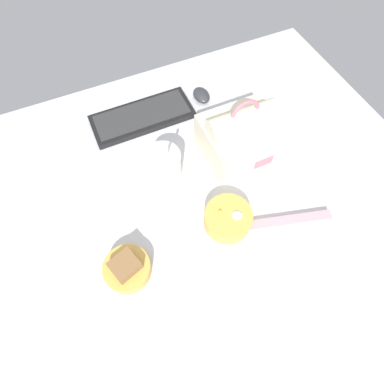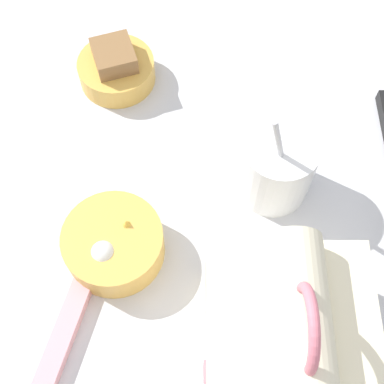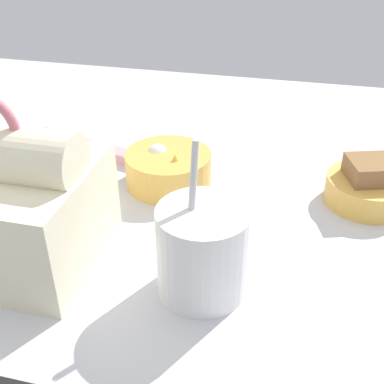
% 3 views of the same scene
% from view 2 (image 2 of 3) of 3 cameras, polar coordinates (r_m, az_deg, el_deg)
% --- Properties ---
extents(desk_surface, '(1.40, 1.10, 0.02)m').
position_cam_2_polar(desk_surface, '(0.71, -2.00, 0.32)').
color(desk_surface, silver).
rests_on(desk_surface, ground).
extents(lunch_bag, '(0.20, 0.17, 0.20)m').
position_cam_2_polar(lunch_bag, '(0.57, 10.28, -16.14)').
color(lunch_bag, '#EFE5C1').
rests_on(lunch_bag, desk_surface).
extents(soup_cup, '(0.09, 0.09, 0.16)m').
position_cam_2_polar(soup_cup, '(0.66, 9.03, 2.40)').
color(soup_cup, white).
rests_on(soup_cup, desk_surface).
extents(bento_bowl_sandwich, '(0.11, 0.11, 0.06)m').
position_cam_2_polar(bento_bowl_sandwich, '(0.79, -8.07, 12.95)').
color(bento_bowl_sandwich, '#EAB24C').
rests_on(bento_bowl_sandwich, desk_surface).
extents(bento_bowl_snacks, '(0.12, 0.12, 0.06)m').
position_cam_2_polar(bento_bowl_snacks, '(0.64, -8.28, -5.45)').
color(bento_bowl_snacks, '#EAB24C').
rests_on(bento_bowl_snacks, desk_surface).
extents(chopstick_case, '(0.22, 0.08, 0.02)m').
position_cam_2_polar(chopstick_case, '(0.64, -15.01, -18.12)').
color(chopstick_case, pink).
rests_on(chopstick_case, desk_surface).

